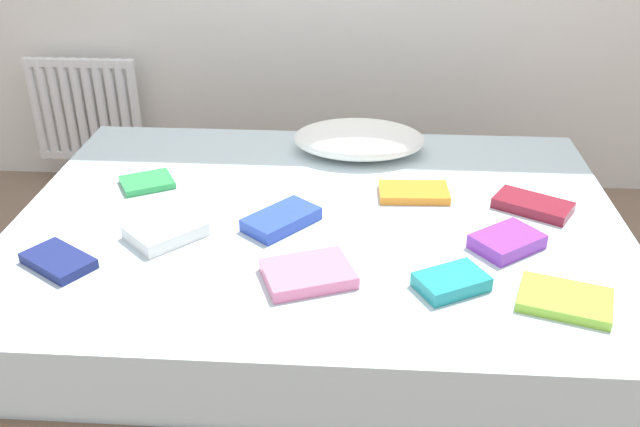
% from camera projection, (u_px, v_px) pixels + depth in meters
% --- Properties ---
extents(ground_plane, '(8.00, 8.00, 0.00)m').
position_uv_depth(ground_plane, '(319.00, 337.00, 2.50)').
color(ground_plane, '#7F6651').
extents(bed, '(2.00, 1.50, 0.50)m').
position_uv_depth(bed, '(319.00, 280.00, 2.38)').
color(bed, brown).
rests_on(bed, ground).
extents(radiator, '(0.55, 0.04, 0.52)m').
position_uv_depth(radiator, '(86.00, 110.00, 3.43)').
color(radiator, white).
rests_on(radiator, ground).
extents(pillow, '(0.51, 0.35, 0.11)m').
position_uv_depth(pillow, '(359.00, 139.00, 2.68)').
color(pillow, white).
rests_on(pillow, bed).
extents(textbook_green, '(0.22, 0.21, 0.02)m').
position_uv_depth(textbook_green, '(147.00, 182.00, 2.45)').
color(textbook_green, green).
rests_on(textbook_green, bed).
extents(textbook_teal, '(0.22, 0.20, 0.04)m').
position_uv_depth(textbook_teal, '(451.00, 282.00, 1.89)').
color(textbook_teal, teal).
rests_on(textbook_teal, bed).
extents(textbook_maroon, '(0.27, 0.23, 0.03)m').
position_uv_depth(textbook_maroon, '(533.00, 205.00, 2.29)').
color(textbook_maroon, maroon).
rests_on(textbook_maroon, bed).
extents(textbook_blue, '(0.25, 0.27, 0.04)m').
position_uv_depth(textbook_blue, '(281.00, 219.00, 2.19)').
color(textbook_blue, '#2847B7').
rests_on(textbook_blue, bed).
extents(textbook_white, '(0.27, 0.27, 0.04)m').
position_uv_depth(textbook_white, '(165.00, 231.00, 2.13)').
color(textbook_white, white).
rests_on(textbook_white, bed).
extents(textbook_purple, '(0.24, 0.23, 0.04)m').
position_uv_depth(textbook_purple, '(507.00, 241.00, 2.07)').
color(textbook_purple, purple).
rests_on(textbook_purple, bed).
extents(textbook_orange, '(0.24, 0.15, 0.03)m').
position_uv_depth(textbook_orange, '(414.00, 192.00, 2.38)').
color(textbook_orange, orange).
rests_on(textbook_orange, bed).
extents(textbook_navy, '(0.24, 0.22, 0.03)m').
position_uv_depth(textbook_navy, '(58.00, 261.00, 1.99)').
color(textbook_navy, navy).
rests_on(textbook_navy, bed).
extents(textbook_lime, '(0.27, 0.23, 0.03)m').
position_uv_depth(textbook_lime, '(565.00, 300.00, 1.83)').
color(textbook_lime, '#8CC638').
rests_on(textbook_lime, bed).
extents(textbook_pink, '(0.29, 0.25, 0.04)m').
position_uv_depth(textbook_pink, '(308.00, 274.00, 1.93)').
color(textbook_pink, pink).
rests_on(textbook_pink, bed).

